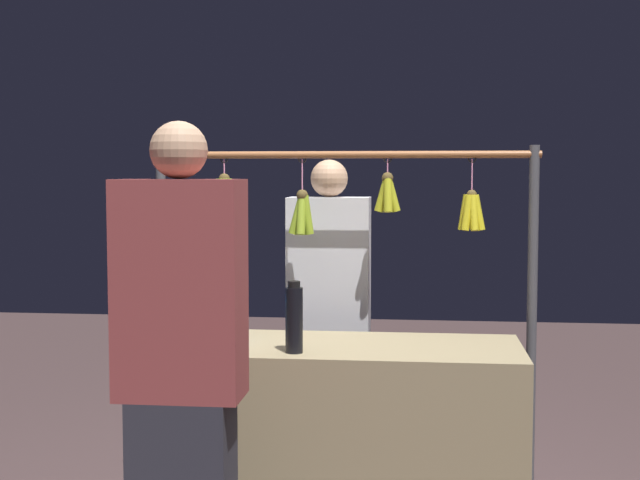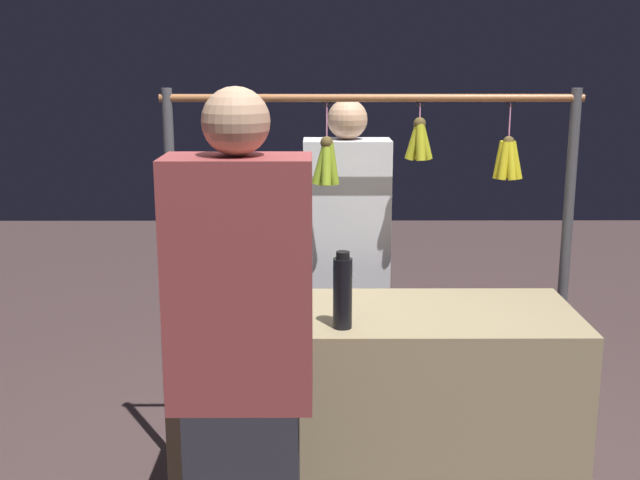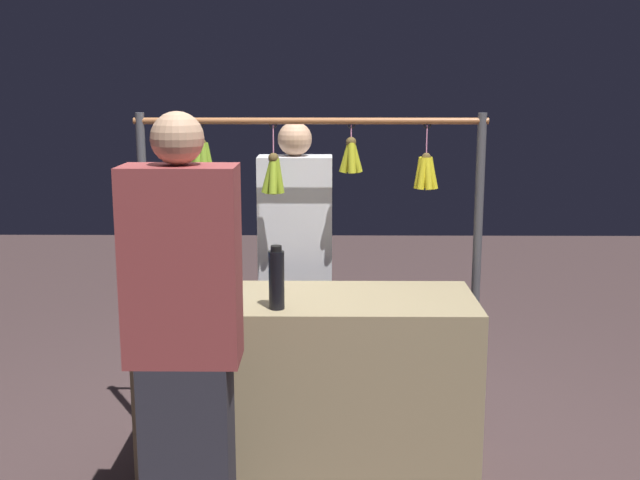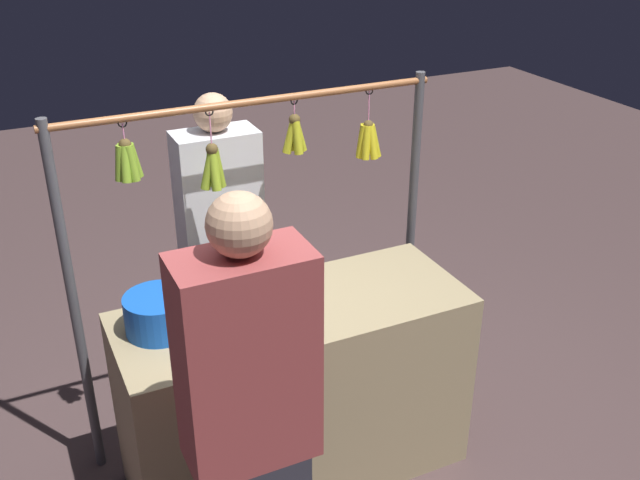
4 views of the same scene
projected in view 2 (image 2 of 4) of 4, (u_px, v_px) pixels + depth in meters
The scene contains 7 objects.
market_counter at pixel (375, 420), 3.08m from camera, with size 1.50×0.60×0.89m, color tan.
display_rack at pixel (370, 212), 3.33m from camera, with size 1.73×0.13×1.70m.
water_bottle at pixel (343, 292), 2.77m from camera, with size 0.07×0.07×0.28m.
blue_bucket at pixel (232, 286), 3.03m from camera, with size 0.27×0.27×0.15m, color blue.
drink_cup at pixel (258, 304), 2.84m from camera, with size 0.07×0.07×0.23m.
vendor_person at pixel (346, 280), 3.67m from camera, with size 0.39×0.21×1.64m.
customer_person at pixel (242, 391), 2.34m from camera, with size 0.41×0.22×1.74m.
Camera 2 is at (0.22, 2.84, 1.82)m, focal length 44.63 mm.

